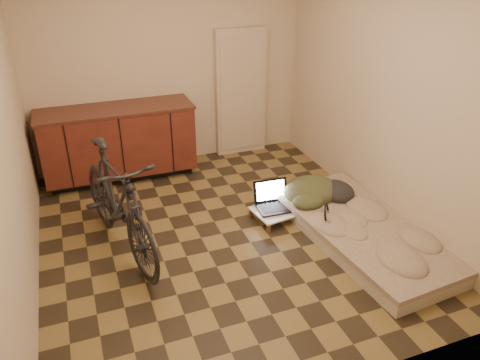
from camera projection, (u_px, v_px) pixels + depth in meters
name	position (u px, v px, depth m)	size (l,w,h in m)	color
room_shell	(219.00, 112.00, 4.20)	(3.50, 4.00, 2.60)	brown
cabinets	(119.00, 142.00, 5.76)	(1.84, 0.62, 0.91)	black
appliance_panel	(241.00, 93.00, 6.32)	(0.70, 0.10, 1.70)	beige
bicycle	(117.00, 197.00, 4.28)	(0.53, 1.79, 1.16)	black
futon	(363.00, 231.00, 4.67)	(1.15, 2.14, 0.18)	#C0B49A
clothing_pile	(319.00, 184.00, 5.10)	(0.67, 0.56, 0.27)	#3B4025
headphones	(327.00, 214.00, 4.62)	(0.26, 0.24, 0.18)	black
lap_desk	(282.00, 209.00, 5.05)	(0.69, 0.50, 0.11)	brown
laptop	(274.00, 202.00, 5.05)	(0.40, 0.36, 0.26)	black
mouse	(302.00, 205.00, 5.07)	(0.05, 0.09, 0.03)	white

